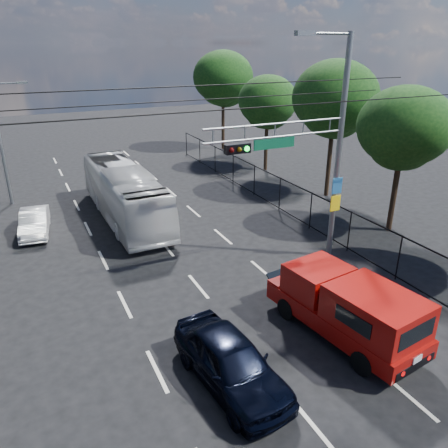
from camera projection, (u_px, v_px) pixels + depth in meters
ground at (321, 435)px, 10.92m from camera, size 120.00×120.00×0.00m
lane_markings at (154, 232)px, 22.57m from camera, size 6.12×38.00×0.01m
signal_mast at (316, 145)px, 17.67m from camera, size 6.43×0.39×9.50m
streetlight_left at (3, 139)px, 25.20m from camera, size 2.09×0.22×7.08m
utility_wires at (185, 99)px, 15.50m from camera, size 22.00×5.04×0.74m
fence_right at (298, 203)px, 23.69m from camera, size 0.06×34.03×2.00m
tree_right_b at (403, 133)px, 20.97m from camera, size 4.50×4.50×7.31m
tree_right_c at (335, 104)px, 25.94m from camera, size 5.10×5.10×8.29m
tree_right_d at (268, 105)px, 31.95m from camera, size 4.32×4.32×7.02m
tree_right_e at (223, 82)px, 38.28m from camera, size 5.28×5.28×8.58m
red_pickup at (347, 306)px, 14.23m from camera, size 2.79×5.93×2.13m
navy_hatchback at (231, 362)px, 12.31m from camera, size 2.25×4.63×1.52m
white_bus at (124, 193)px, 23.92m from camera, size 2.60×10.51×2.92m
white_van at (34, 222)px, 22.27m from camera, size 1.76×3.86×1.23m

